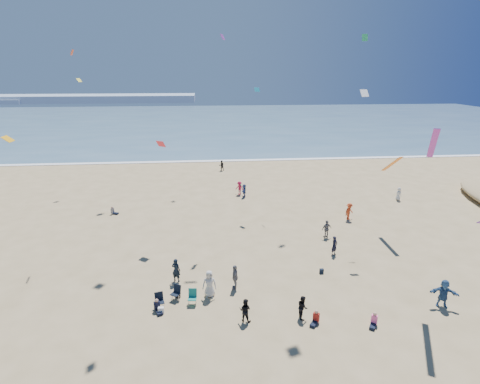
{
  "coord_description": "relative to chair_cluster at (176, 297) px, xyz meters",
  "views": [
    {
      "loc": [
        -0.06,
        -14.65,
        14.12
      ],
      "look_at": [
        2.0,
        8.0,
        6.7
      ],
      "focal_mm": 28.0,
      "sensor_mm": 36.0,
      "label": 1
    }
  ],
  "objects": [
    {
      "name": "ocean",
      "position": [
        2.25,
        89.04,
        -0.47
      ],
      "size": [
        220.0,
        100.0,
        0.06
      ],
      "primitive_type": "cube",
      "color": "#476B84",
      "rests_on": "ground"
    },
    {
      "name": "standing_flyers",
      "position": [
        9.45,
        9.07,
        0.33
      ],
      "size": [
        24.66,
        35.71,
        1.85
      ],
      "color": "black",
      "rests_on": "ground"
    },
    {
      "name": "navy_bag",
      "position": [
        10.31,
        2.9,
        -0.33
      ],
      "size": [
        0.28,
        0.18,
        0.34
      ],
      "primitive_type": "cube",
      "color": "black",
      "rests_on": "ground"
    },
    {
      "name": "black_backpack",
      "position": [
        0.07,
        0.79,
        -0.31
      ],
      "size": [
        0.3,
        0.22,
        0.38
      ],
      "primitive_type": "cube",
      "color": "black",
      "rests_on": "ground"
    },
    {
      "name": "kites_aloft",
      "position": [
        10.15,
        7.46,
        14.01
      ],
      "size": [
        40.21,
        42.91,
        28.49
      ],
      "color": "#F361C5",
      "rests_on": "ground"
    },
    {
      "name": "seated_group",
      "position": [
        3.97,
        -0.42,
        -0.08
      ],
      "size": [
        20.21,
        29.67,
        0.84
      ],
      "color": "silver",
      "rests_on": "ground"
    },
    {
      "name": "surf_line",
      "position": [
        2.25,
        39.04,
        -0.46
      ],
      "size": [
        220.0,
        1.2,
        0.08
      ],
      "primitive_type": "cube",
      "color": "white",
      "rests_on": "ground"
    },
    {
      "name": "chair_cluster",
      "position": [
        0.0,
        0.0,
        0.0
      ],
      "size": [
        2.7,
        1.58,
        1.0
      ],
      "color": "black",
      "rests_on": "ground"
    },
    {
      "name": "headland_far",
      "position": [
        -57.75,
        164.04,
        1.1
      ],
      "size": [
        110.0,
        20.0,
        3.2
      ],
      "primitive_type": "cube",
      "color": "#7A8EA8",
      "rests_on": "ground"
    },
    {
      "name": "white_tote",
      "position": [
        -0.84,
        -0.84,
        -0.3
      ],
      "size": [
        0.35,
        0.2,
        0.4
      ],
      "primitive_type": "cube",
      "color": "white",
      "rests_on": "ground"
    },
    {
      "name": "ground",
      "position": [
        2.25,
        -5.96,
        -0.5
      ],
      "size": [
        220.0,
        220.0,
        0.0
      ],
      "primitive_type": "plane",
      "color": "tan",
      "rests_on": "ground"
    }
  ]
}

